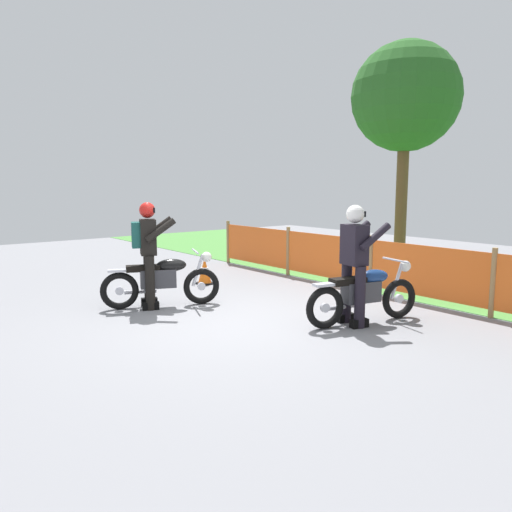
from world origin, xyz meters
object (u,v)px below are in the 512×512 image
object	(u,v)px
motorcycle_trailing	(162,280)
rider_trailing	(148,249)
rider_lead	(355,261)
traffic_cone	(205,271)
motorcycle_lead	(364,293)

from	to	relation	value
motorcycle_trailing	rider_trailing	bearing A→B (deg)	-179.49
rider_lead	traffic_cone	size ratio (longest dim) A/B	3.19
rider_lead	traffic_cone	xyz separation A→B (m)	(-3.75, -0.07, -0.66)
motorcycle_lead	traffic_cone	bearing A→B (deg)	107.25
motorcycle_lead	rider_trailing	size ratio (longest dim) A/B	1.10
motorcycle_lead	rider_lead	size ratio (longest dim) A/B	1.10
motorcycle_lead	rider_trailing	distance (m)	3.42
rider_trailing	traffic_cone	distance (m)	2.14
rider_trailing	traffic_cone	world-z (taller)	rider_trailing
motorcycle_lead	rider_trailing	world-z (taller)	rider_trailing
motorcycle_lead	motorcycle_trailing	world-z (taller)	motorcycle_trailing
traffic_cone	motorcycle_lead	bearing A→B (deg)	3.79
rider_lead	traffic_cone	distance (m)	3.81
motorcycle_lead	rider_lead	distance (m)	0.52
motorcycle_lead	rider_trailing	bearing A→B (deg)	139.30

